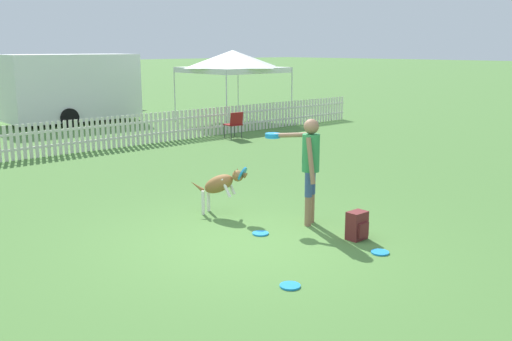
% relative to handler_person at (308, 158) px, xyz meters
% --- Properties ---
extents(ground_plane, '(240.00, 240.00, 0.00)m').
position_rel_handler_person_xyz_m(ground_plane, '(-1.33, -0.02, -1.09)').
color(ground_plane, '#4C7A38').
extents(handler_person, '(0.44, 1.14, 1.72)m').
position_rel_handler_person_xyz_m(handler_person, '(0.00, 0.00, 0.00)').
color(handler_person, '#8C664C').
rests_on(handler_person, ground_plane).
extents(leaping_dog, '(0.64, 1.01, 0.87)m').
position_rel_handler_person_xyz_m(leaping_dog, '(-0.73, 1.33, -0.54)').
color(leaping_dog, olive).
rests_on(leaping_dog, ground_plane).
extents(frisbee_near_handler, '(0.25, 0.25, 0.02)m').
position_rel_handler_person_xyz_m(frisbee_near_handler, '(-0.94, 0.09, -1.08)').
color(frisbee_near_handler, '#1E8CD8').
rests_on(frisbee_near_handler, ground_plane).
extents(frisbee_near_dog, '(0.25, 0.25, 0.02)m').
position_rel_handler_person_xyz_m(frisbee_near_dog, '(-2.00, -1.61, -1.08)').
color(frisbee_near_dog, '#1E8CD8').
rests_on(frisbee_near_dog, ground_plane).
extents(frisbee_midfield, '(0.25, 0.25, 0.02)m').
position_rel_handler_person_xyz_m(frisbee_midfield, '(-0.25, -1.64, -1.08)').
color(frisbee_midfield, '#1E8CD8').
rests_on(frisbee_midfield, ground_plane).
extents(backpack_on_grass, '(0.30, 0.25, 0.43)m').
position_rel_handler_person_xyz_m(backpack_on_grass, '(-0.01, -1.04, -0.88)').
color(backpack_on_grass, maroon).
rests_on(backpack_on_grass, ground_plane).
extents(picket_fence, '(25.14, 0.04, 0.91)m').
position_rel_handler_person_xyz_m(picket_fence, '(-1.33, 8.61, -0.63)').
color(picket_fence, silver).
rests_on(picket_fence, ground_plane).
extents(folding_chair_center, '(0.51, 0.52, 0.84)m').
position_rel_handler_person_xyz_m(folding_chair_center, '(4.80, 7.67, -0.59)').
color(folding_chair_center, '#333338').
rests_on(folding_chair_center, ground_plane).
extents(canopy_tent_main, '(3.24, 3.24, 2.73)m').
position_rel_handler_person_xyz_m(canopy_tent_main, '(7.42, 10.92, 1.22)').
color(canopy_tent_main, silver).
rests_on(canopy_tent_main, ground_plane).
extents(equipment_trailer, '(5.59, 2.28, 2.58)m').
position_rel_handler_person_xyz_m(equipment_trailer, '(2.65, 14.70, 0.27)').
color(equipment_trailer, white).
rests_on(equipment_trailer, ground_plane).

